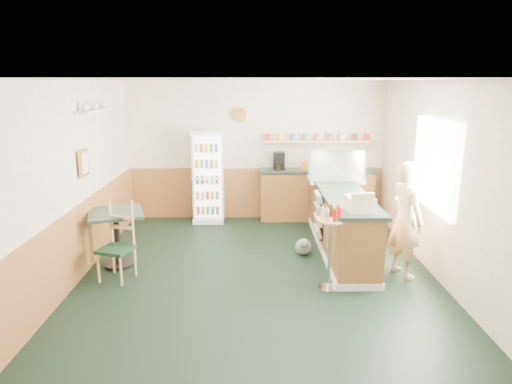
{
  "coord_description": "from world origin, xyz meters",
  "views": [
    {
      "loc": [
        -0.06,
        -5.88,
        2.68
      ],
      "look_at": [
        -0.01,
        0.6,
        1.1
      ],
      "focal_mm": 32.0,
      "sensor_mm": 36.0,
      "label": 1
    }
  ],
  "objects_px": {
    "cash_register": "(360,204)",
    "cafe_table": "(117,228)",
    "drinks_fridge": "(208,176)",
    "display_case": "(336,166)",
    "condiment_stand": "(330,236)",
    "cafe_chair": "(117,238)",
    "shopkeeper": "(405,220)"
  },
  "relations": [
    {
      "from": "cash_register",
      "to": "cafe_table",
      "type": "distance_m",
      "value": 3.49
    },
    {
      "from": "drinks_fridge",
      "to": "display_case",
      "type": "distance_m",
      "value": 2.53
    },
    {
      "from": "condiment_stand",
      "to": "cash_register",
      "type": "bearing_deg",
      "value": 26.21
    },
    {
      "from": "cash_register",
      "to": "cafe_table",
      "type": "height_order",
      "value": "cash_register"
    },
    {
      "from": "cafe_chair",
      "to": "display_case",
      "type": "bearing_deg",
      "value": 43.11
    },
    {
      "from": "display_case",
      "to": "cash_register",
      "type": "relative_size",
      "value": 2.65
    },
    {
      "from": "drinks_fridge",
      "to": "condiment_stand",
      "type": "height_order",
      "value": "drinks_fridge"
    },
    {
      "from": "display_case",
      "to": "cafe_chair",
      "type": "xyz_separation_m",
      "value": [
        -3.28,
        -1.6,
        -0.7
      ]
    },
    {
      "from": "cafe_chair",
      "to": "cafe_table",
      "type": "bearing_deg",
      "value": 123.63
    },
    {
      "from": "shopkeeper",
      "to": "condiment_stand",
      "type": "distance_m",
      "value": 1.19
    },
    {
      "from": "display_case",
      "to": "cafe_table",
      "type": "xyz_separation_m",
      "value": [
        -3.4,
        -1.21,
        -0.69
      ]
    },
    {
      "from": "condiment_stand",
      "to": "cafe_table",
      "type": "relative_size",
      "value": 1.16
    },
    {
      "from": "condiment_stand",
      "to": "cafe_table",
      "type": "distance_m",
      "value": 3.1
    },
    {
      "from": "cash_register",
      "to": "cafe_chair",
      "type": "relative_size",
      "value": 0.32
    },
    {
      "from": "shopkeeper",
      "to": "drinks_fridge",
      "type": "bearing_deg",
      "value": 25.52
    },
    {
      "from": "shopkeeper",
      "to": "cafe_chair",
      "type": "relative_size",
      "value": 1.49
    },
    {
      "from": "cash_register",
      "to": "condiment_stand",
      "type": "bearing_deg",
      "value": -159.76
    },
    {
      "from": "shopkeeper",
      "to": "condiment_stand",
      "type": "height_order",
      "value": "shopkeeper"
    },
    {
      "from": "display_case",
      "to": "cafe_chair",
      "type": "height_order",
      "value": "display_case"
    },
    {
      "from": "drinks_fridge",
      "to": "display_case",
      "type": "bearing_deg",
      "value": -24.85
    },
    {
      "from": "condiment_stand",
      "to": "cafe_table",
      "type": "xyz_separation_m",
      "value": [
        -2.99,
        0.8,
        -0.15
      ]
    },
    {
      "from": "condiment_stand",
      "to": "cafe_table",
      "type": "bearing_deg",
      "value": 165.05
    },
    {
      "from": "drinks_fridge",
      "to": "display_case",
      "type": "relative_size",
      "value": 1.89
    },
    {
      "from": "drinks_fridge",
      "to": "shopkeeper",
      "type": "distance_m",
      "value": 3.96
    },
    {
      "from": "drinks_fridge",
      "to": "cash_register",
      "type": "xyz_separation_m",
      "value": [
        2.27,
        -2.85,
        0.22
      ]
    },
    {
      "from": "drinks_fridge",
      "to": "cafe_chair",
      "type": "bearing_deg",
      "value": -111.05
    },
    {
      "from": "cafe_chair",
      "to": "drinks_fridge",
      "type": "bearing_deg",
      "value": 86.1
    },
    {
      "from": "condiment_stand",
      "to": "cafe_chair",
      "type": "height_order",
      "value": "condiment_stand"
    },
    {
      "from": "drinks_fridge",
      "to": "cafe_chair",
      "type": "height_order",
      "value": "drinks_fridge"
    },
    {
      "from": "shopkeeper",
      "to": "cafe_table",
      "type": "xyz_separation_m",
      "value": [
        -4.1,
        0.37,
        -0.23
      ]
    },
    {
      "from": "drinks_fridge",
      "to": "shopkeeper",
      "type": "height_order",
      "value": "drinks_fridge"
    },
    {
      "from": "cafe_chair",
      "to": "cash_register",
      "type": "bearing_deg",
      "value": 13.55
    }
  ]
}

